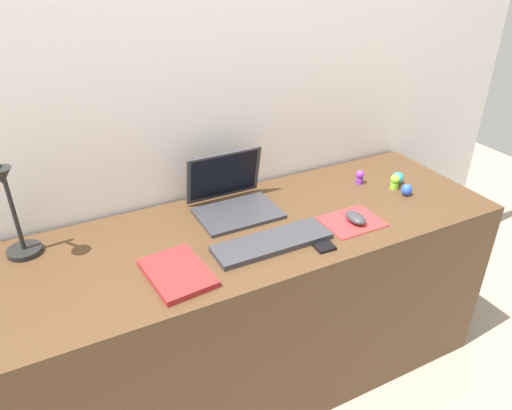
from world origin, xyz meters
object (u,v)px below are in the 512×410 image
(mouse, at_px, (355,218))
(notebook_pad, at_px, (177,273))
(laptop, at_px, (232,196))
(toy_figurine_purple, at_px, (360,176))
(keyboard, at_px, (272,242))
(toy_figurine_lime, at_px, (395,181))
(desk_lamp, at_px, (14,215))
(toy_figurine_cyan, at_px, (398,178))
(cell_phone, at_px, (319,241))
(toy_figurine_blue, at_px, (407,190))

(mouse, xyz_separation_m, notebook_pad, (-0.68, -0.00, -0.01))
(laptop, bearing_deg, toy_figurine_purple, -5.02)
(keyboard, bearing_deg, toy_figurine_lime, 11.66)
(laptop, relative_size, desk_lamp, 0.85)
(desk_lamp, height_order, toy_figurine_cyan, desk_lamp)
(cell_phone, bearing_deg, toy_figurine_cyan, 25.95)
(laptop, relative_size, toy_figurine_lime, 4.88)
(cell_phone, distance_m, toy_figurine_purple, 0.50)
(toy_figurine_purple, height_order, toy_figurine_lime, toy_figurine_lime)
(toy_figurine_blue, relative_size, toy_figurine_lime, 0.78)
(toy_figurine_cyan, height_order, toy_figurine_purple, toy_figurine_purple)
(toy_figurine_cyan, bearing_deg, keyboard, -166.79)
(desk_lamp, bearing_deg, laptop, -0.64)
(desk_lamp, distance_m, toy_figurine_blue, 1.42)
(laptop, height_order, toy_figurine_blue, laptop)
(notebook_pad, relative_size, toy_figurine_purple, 4.04)
(mouse, height_order, toy_figurine_cyan, toy_figurine_cyan)
(desk_lamp, bearing_deg, mouse, -15.82)
(cell_phone, relative_size, toy_figurine_purple, 2.15)
(mouse, xyz_separation_m, toy_figurine_lime, (0.31, 0.15, 0.01))
(toy_figurine_cyan, height_order, toy_figurine_blue, toy_figurine_cyan)
(mouse, bearing_deg, toy_figurine_cyan, 26.31)
(toy_figurine_cyan, height_order, toy_figurine_lime, toy_figurine_lime)
(keyboard, relative_size, toy_figurine_purple, 6.90)
(cell_phone, distance_m, toy_figurine_cyan, 0.59)
(keyboard, height_order, cell_phone, keyboard)
(toy_figurine_blue, xyz_separation_m, toy_figurine_purple, (-0.10, 0.17, 0.01))
(keyboard, xyz_separation_m, toy_figurine_lime, (0.65, 0.13, 0.02))
(cell_phone, bearing_deg, desk_lamp, 161.99)
(laptop, xyz_separation_m, toy_figurine_blue, (0.67, -0.22, -0.03))
(cell_phone, bearing_deg, keyboard, 161.44)
(notebook_pad, bearing_deg, toy_figurine_blue, -0.82)
(laptop, distance_m, toy_figurine_lime, 0.68)
(laptop, xyz_separation_m, keyboard, (0.02, -0.29, -0.04))
(cell_phone, relative_size, notebook_pad, 0.53)
(keyboard, xyz_separation_m, desk_lamp, (-0.75, 0.29, 0.15))
(desk_lamp, distance_m, notebook_pad, 0.53)
(laptop, relative_size, keyboard, 0.73)
(laptop, height_order, desk_lamp, desk_lamp)
(keyboard, distance_m, desk_lamp, 0.82)
(laptop, xyz_separation_m, toy_figurine_purple, (0.57, -0.05, -0.02))
(toy_figurine_lime, bearing_deg, mouse, -154.85)
(laptop, relative_size, toy_figurine_blue, 6.22)
(toy_figurine_cyan, distance_m, toy_figurine_blue, 0.10)
(laptop, xyz_separation_m, desk_lamp, (-0.73, 0.01, 0.11))
(cell_phone, xyz_separation_m, toy_figurine_cyan, (0.54, 0.22, 0.02))
(toy_figurine_blue, relative_size, toy_figurine_purple, 0.81)
(desk_lamp, relative_size, toy_figurine_purple, 5.92)
(cell_phone, bearing_deg, notebook_pad, 178.35)
(cell_phone, bearing_deg, toy_figurine_purple, 40.17)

